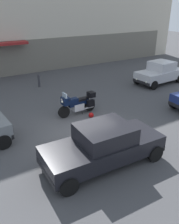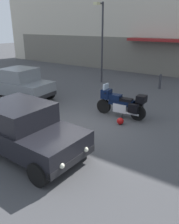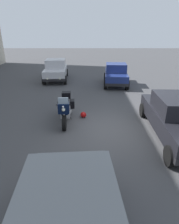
# 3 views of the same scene
# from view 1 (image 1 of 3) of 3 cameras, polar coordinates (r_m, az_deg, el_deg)

# --- Properties ---
(ground_plane) EXTENTS (80.00, 80.00, 0.00)m
(ground_plane) POSITION_cam_1_polar(r_m,az_deg,el_deg) (11.05, -2.11, -5.10)
(ground_plane) COLOR #424244
(motorcycle) EXTENTS (2.26, 0.78, 1.36)m
(motorcycle) POSITION_cam_1_polar(r_m,az_deg,el_deg) (12.70, -2.83, 2.11)
(motorcycle) COLOR black
(motorcycle) RESTS_ON ground
(helmet) EXTENTS (0.28, 0.28, 0.28)m
(helmet) POSITION_cam_1_polar(r_m,az_deg,el_deg) (12.46, 0.40, -0.75)
(helmet) COLOR #990C0C
(helmet) RESTS_ON ground
(car_sedan_far) EXTENTS (4.62, 2.02, 1.56)m
(car_sedan_far) POSITION_cam_1_polar(r_m,az_deg,el_deg) (8.71, 3.42, -8.00)
(car_sedan_far) COLOR black
(car_sedan_far) RESTS_ON ground
(car_wagon_end) EXTENTS (3.96, 2.02, 1.64)m
(car_wagon_end) POSITION_cam_1_polar(r_m,az_deg,el_deg) (18.63, 16.61, 9.07)
(car_wagon_end) COLOR silver
(car_wagon_end) RESTS_ON ground
(bollard_curbside) EXTENTS (0.16, 0.16, 0.93)m
(bollard_curbside) POSITION_cam_1_polar(r_m,az_deg,el_deg) (17.50, -12.14, 7.49)
(bollard_curbside) COLOR #333338
(bollard_curbside) RESTS_ON ground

